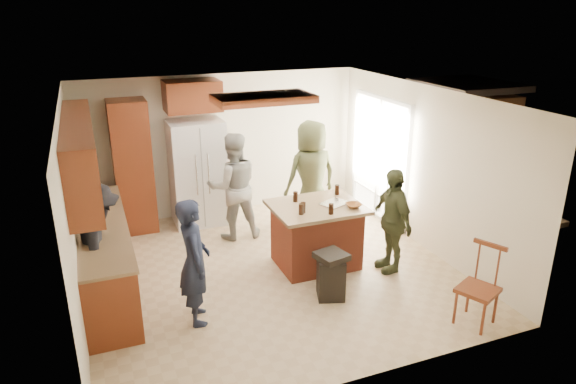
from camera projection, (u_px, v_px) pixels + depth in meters
name	position (u px, v px, depth m)	size (l,w,h in m)	color
room_shell	(452.00, 153.00, 10.06)	(8.00, 5.20, 5.00)	tan
person_front_left	(194.00, 262.00, 5.98)	(0.57, 0.42, 1.56)	#1B2136
person_behind_left	(233.00, 186.00, 8.18)	(0.85, 0.52, 1.74)	#9A9B93
person_behind_right	(311.00, 176.00, 8.52)	(0.91, 0.59, 1.86)	#3D4226
person_side_right	(392.00, 220.00, 7.19)	(0.89, 0.45, 1.52)	#3E4427
person_counter	(99.00, 246.00, 6.29)	(1.05, 0.49, 1.62)	black
left_cabinetry	(97.00, 221.00, 6.65)	(0.64, 3.00, 2.30)	maroon
back_wall_units	(148.00, 149.00, 8.40)	(1.80, 0.60, 2.45)	maroon
refrigerator	(198.00, 173.00, 8.76)	(0.90, 0.76, 1.80)	white
kitchen_island	(316.00, 235.00, 7.41)	(1.28, 1.03, 0.93)	brown
island_items	(331.00, 203.00, 7.20)	(0.93, 0.72, 0.15)	silver
trash_bin	(331.00, 275.00, 6.62)	(0.43, 0.43, 0.63)	black
spindle_chair	(479.00, 289.00, 6.03)	(0.56, 0.56, 0.99)	maroon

